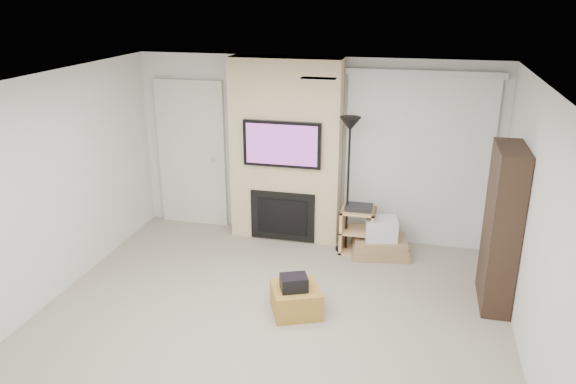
% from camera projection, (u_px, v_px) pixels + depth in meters
% --- Properties ---
extents(floor, '(5.00, 5.50, 0.00)m').
position_uv_depth(floor, '(260.00, 338.00, 5.65)').
color(floor, '#A39C89').
rests_on(floor, ground).
extents(ceiling, '(5.00, 5.50, 0.00)m').
position_uv_depth(ceiling, '(255.00, 90.00, 4.81)').
color(ceiling, white).
rests_on(ceiling, wall_back).
extents(wall_back, '(5.00, 0.00, 2.50)m').
position_uv_depth(wall_back, '(314.00, 148.00, 7.75)').
color(wall_back, silver).
rests_on(wall_back, ground).
extents(wall_left, '(0.00, 5.50, 2.50)m').
position_uv_depth(wall_left, '(25.00, 202.00, 5.78)').
color(wall_left, silver).
rests_on(wall_left, ground).
extents(wall_right, '(0.00, 5.50, 2.50)m').
position_uv_depth(wall_right, '(545.00, 251.00, 4.68)').
color(wall_right, silver).
rests_on(wall_right, ground).
extents(hvac_vent, '(0.35, 0.18, 0.01)m').
position_uv_depth(hvac_vent, '(318.00, 78.00, 5.45)').
color(hvac_vent, silver).
rests_on(hvac_vent, ceiling).
extents(ottoman, '(0.66, 0.66, 0.30)m').
position_uv_depth(ottoman, '(296.00, 300.00, 6.07)').
color(ottoman, '#A67C30').
rests_on(ottoman, floor).
extents(black_bag, '(0.34, 0.31, 0.16)m').
position_uv_depth(black_bag, '(294.00, 283.00, 5.95)').
color(black_bag, black).
rests_on(black_bag, ottoman).
extents(fireplace_wall, '(1.50, 0.47, 2.50)m').
position_uv_depth(fireplace_wall, '(286.00, 152.00, 7.64)').
color(fireplace_wall, beige).
rests_on(fireplace_wall, floor).
extents(entry_door, '(1.02, 0.11, 2.14)m').
position_uv_depth(entry_door, '(192.00, 155.00, 8.18)').
color(entry_door, silver).
rests_on(entry_door, floor).
extents(vertical_blinds, '(1.98, 0.10, 2.37)m').
position_uv_depth(vertical_blinds, '(418.00, 154.00, 7.39)').
color(vertical_blinds, silver).
rests_on(vertical_blinds, floor).
extents(floor_lamp, '(0.27, 0.27, 1.82)m').
position_uv_depth(floor_lamp, '(349.00, 147.00, 7.10)').
color(floor_lamp, black).
rests_on(floor_lamp, floor).
extents(av_stand, '(0.45, 0.38, 0.66)m').
position_uv_depth(av_stand, '(358.00, 227.00, 7.44)').
color(av_stand, '#E0B075').
rests_on(av_stand, floor).
extents(box_stack, '(0.83, 0.68, 0.50)m').
position_uv_depth(box_stack, '(380.00, 241.00, 7.41)').
color(box_stack, '#A08358').
rests_on(box_stack, floor).
extents(bookshelf, '(0.30, 0.80, 1.80)m').
position_uv_depth(bookshelf, '(502.00, 228.00, 6.02)').
color(bookshelf, black).
rests_on(bookshelf, floor).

